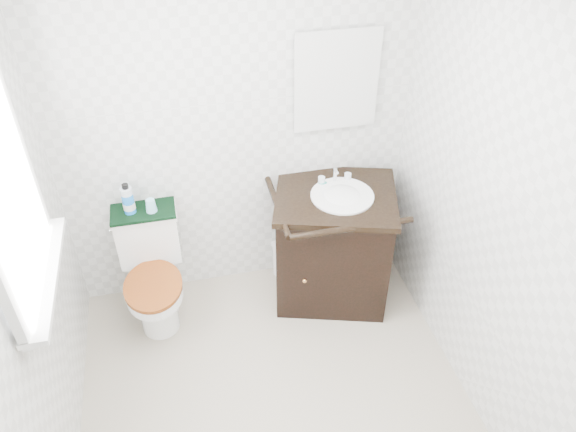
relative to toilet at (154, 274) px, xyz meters
name	(u,v)px	position (x,y,z in m)	size (l,w,h in m)	color
floor	(280,415)	(0.62, -0.97, -0.33)	(2.40, 2.40, 0.00)	#A89B88
wall_back	(236,128)	(0.62, 0.23, 0.87)	(2.40, 2.40, 0.00)	silver
wall_left	(11,299)	(-0.48, -0.97, 0.87)	(2.40, 2.40, 0.00)	silver
wall_right	(505,222)	(1.72, -0.97, 0.87)	(2.40, 2.40, 0.00)	silver
window	(2,192)	(-0.45, -0.72, 1.22)	(0.02, 0.70, 0.90)	white
mirror	(336,81)	(1.23, 0.20, 1.12)	(0.50, 0.02, 0.60)	silver
toilet	(154,274)	(0.00, 0.00, 0.00)	(0.40, 0.61, 0.74)	white
vanity	(333,242)	(1.19, -0.07, 0.10)	(0.90, 0.83, 0.92)	black
trash_bin	(290,259)	(0.93, 0.13, -0.18)	(0.25, 0.22, 0.30)	white
towel	(143,211)	(0.00, 0.12, 0.42)	(0.39, 0.22, 0.02)	black
mouthwash_bottle	(128,200)	(-0.07, 0.12, 0.53)	(0.07, 0.07, 0.20)	blue
cup	(151,205)	(0.06, 0.10, 0.47)	(0.07, 0.07, 0.08)	#94D5F3
soap_bar	(323,183)	(1.13, 0.06, 0.50)	(0.07, 0.04, 0.02)	#1B847A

